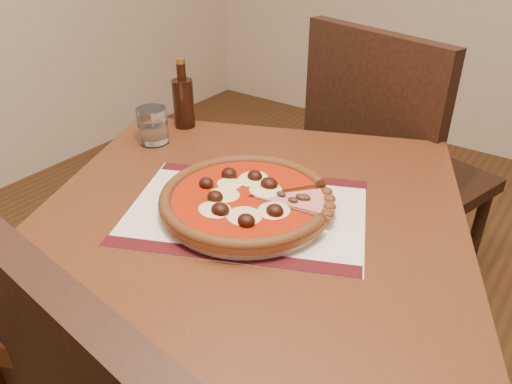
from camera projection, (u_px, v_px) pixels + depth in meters
table at (250, 252)px, 1.00m from camera, size 1.05×1.05×0.75m
chair_far at (387, 165)px, 1.53m from camera, size 0.57×0.57×0.97m
placemat at (247, 211)px, 0.95m from camera, size 0.53×0.47×0.00m
plate at (247, 206)px, 0.94m from camera, size 0.31×0.31×0.02m
pizza at (246, 197)px, 0.93m from camera, size 0.33×0.33×0.04m
ham_slice at (303, 198)px, 0.93m from camera, size 0.15×0.12×0.02m
water_glass at (153, 126)px, 1.19m from camera, size 0.09×0.09×0.09m
bottle at (183, 101)px, 1.27m from camera, size 0.05×0.05×0.18m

